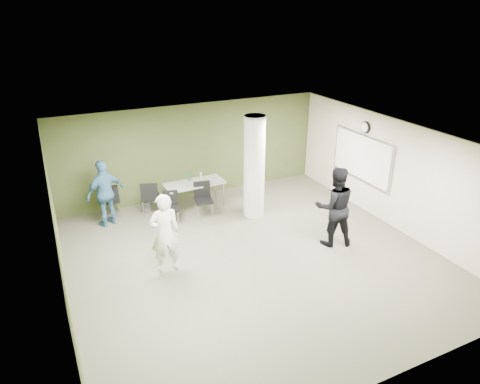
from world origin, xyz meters
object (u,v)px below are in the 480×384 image
folding_table (195,184)px  chair_back_left (110,198)px  woman_white (165,233)px  man_blue (105,193)px  man_black (335,207)px

folding_table → chair_back_left: (-2.26, 0.46, -0.17)m
woman_white → man_blue: (-0.79, 2.73, -0.01)m
man_black → man_blue: size_ratio=1.10×
woman_white → man_black: size_ratio=0.92×
man_blue → woman_white: bearing=84.8°
folding_table → woman_white: (-1.62, -2.67, 0.16)m
chair_back_left → man_black: size_ratio=0.49×
woman_white → man_blue: woman_white is taller
chair_back_left → man_black: 5.94m
chair_back_left → man_blue: size_ratio=0.54×
folding_table → chair_back_left: bearing=166.7°
chair_back_left → man_blue: 0.54m
chair_back_left → woman_white: bearing=109.8°
woman_white → man_black: bearing=172.8°
folding_table → woman_white: size_ratio=0.93×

